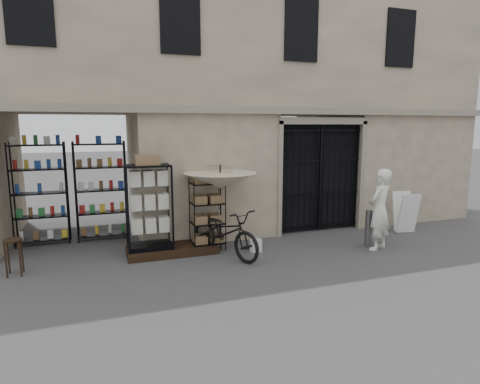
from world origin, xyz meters
name	(u,v)px	position (x,y,z in m)	size (l,w,h in m)	color
ground	(297,263)	(0.00, 0.00, 0.00)	(80.00, 80.00, 0.00)	black
main_building	(236,68)	(0.00, 4.00, 4.50)	(14.00, 4.00, 9.00)	tan
shop_recess	(72,185)	(-4.50, 2.80, 1.50)	(3.00, 1.70, 3.00)	black
shop_shelving	(71,192)	(-4.55, 3.30, 1.25)	(2.70, 0.50, 2.50)	black
iron_gate	(317,177)	(1.75, 2.28, 1.50)	(2.50, 0.21, 3.00)	black
step_platform	(172,250)	(-2.40, 1.55, 0.07)	(2.00, 0.90, 0.15)	black
display_cabinet	(149,211)	(-2.87, 1.58, 1.00)	(0.99, 0.67, 2.04)	black
wire_rack	(207,215)	(-1.55, 1.58, 0.82)	(0.81, 0.64, 1.67)	black
market_umbrella	(220,176)	(-1.25, 1.50, 1.72)	(1.67, 1.70, 2.40)	black
white_bucket	(256,245)	(-0.54, 1.02, 0.14)	(0.29, 0.29, 0.28)	silver
bicycle	(225,256)	(-1.32, 0.95, 0.00)	(0.72, 1.09, 2.07)	black
wooden_stool	(14,256)	(-5.52, 1.19, 0.38)	(0.42, 0.42, 0.73)	black
steel_bollard	(368,228)	(2.18, 0.53, 0.44)	(0.16, 0.16, 0.88)	slate
shopkeeper	(377,249)	(2.22, 0.22, 0.00)	(0.70, 1.91, 0.46)	silver
easel_sign	(405,212)	(3.88, 1.22, 0.56)	(0.63, 0.69, 1.08)	silver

